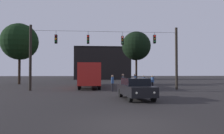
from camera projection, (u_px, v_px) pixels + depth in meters
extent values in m
plane|color=black|center=(102.00, 85.00, 31.95)|extent=(168.00, 168.00, 0.00)
cylinder|color=black|center=(30.00, 58.00, 22.34)|extent=(0.28, 0.28, 7.03)
cylinder|color=black|center=(176.00, 58.00, 23.74)|extent=(0.28, 0.28, 7.03)
cylinder|color=black|center=(106.00, 32.00, 23.12)|extent=(16.10, 0.02, 0.02)
cylinder|color=black|center=(56.00, 33.00, 22.65)|extent=(0.03, 0.03, 0.42)
cube|color=black|center=(56.00, 39.00, 22.63)|extent=(0.26, 0.32, 0.95)
sphere|color=#510A0A|center=(56.00, 36.00, 22.46)|extent=(0.20, 0.20, 0.20)
sphere|color=orange|center=(56.00, 39.00, 22.45)|extent=(0.20, 0.20, 0.20)
sphere|color=#0C4219|center=(56.00, 42.00, 22.44)|extent=(0.20, 0.20, 0.20)
cylinder|color=black|center=(88.00, 33.00, 22.94)|extent=(0.03, 0.03, 0.41)
cube|color=black|center=(88.00, 39.00, 22.93)|extent=(0.26, 0.32, 0.95)
sphere|color=red|center=(88.00, 36.00, 22.76)|extent=(0.20, 0.20, 0.20)
sphere|color=#5B3D0C|center=(88.00, 39.00, 22.75)|extent=(0.20, 0.20, 0.20)
sphere|color=#0C4219|center=(88.00, 42.00, 22.74)|extent=(0.20, 0.20, 0.20)
cylinder|color=black|center=(122.00, 34.00, 23.27)|extent=(0.03, 0.03, 0.45)
cube|color=black|center=(122.00, 40.00, 23.25)|extent=(0.26, 0.32, 0.95)
sphere|color=red|center=(123.00, 37.00, 23.08)|extent=(0.20, 0.20, 0.20)
sphere|color=#5B3D0C|center=(123.00, 40.00, 23.07)|extent=(0.20, 0.20, 0.20)
sphere|color=#0C4219|center=(123.00, 43.00, 23.07)|extent=(0.20, 0.20, 0.20)
cylinder|color=black|center=(154.00, 34.00, 23.59)|extent=(0.03, 0.03, 0.28)
cube|color=black|center=(154.00, 39.00, 23.57)|extent=(0.26, 0.32, 0.95)
sphere|color=red|center=(155.00, 36.00, 23.40)|extent=(0.20, 0.20, 0.20)
sphere|color=#5B3D0C|center=(155.00, 39.00, 23.39)|extent=(0.20, 0.20, 0.20)
sphere|color=#0C4219|center=(155.00, 42.00, 23.39)|extent=(0.20, 0.20, 0.20)
cube|color=#B21E19|center=(89.00, 74.00, 27.47)|extent=(2.68, 11.04, 2.50)
cube|color=black|center=(89.00, 69.00, 27.48)|extent=(2.71, 10.38, 0.70)
cylinder|color=black|center=(82.00, 82.00, 31.26)|extent=(0.30, 1.00, 1.00)
cylinder|color=black|center=(97.00, 82.00, 31.49)|extent=(0.30, 1.00, 1.00)
cylinder|color=black|center=(80.00, 84.00, 25.13)|extent=(0.30, 1.00, 1.00)
cylinder|color=black|center=(99.00, 84.00, 25.36)|extent=(0.30, 1.00, 1.00)
cylinder|color=black|center=(79.00, 85.00, 23.16)|extent=(0.30, 1.00, 1.00)
cylinder|color=black|center=(99.00, 85.00, 23.39)|extent=(0.30, 1.00, 1.00)
cube|color=beige|center=(90.00, 70.00, 30.76)|extent=(2.57, 0.84, 0.56)
cube|color=beige|center=(89.00, 69.00, 24.75)|extent=(2.57, 0.84, 0.56)
cube|color=black|center=(136.00, 90.00, 15.09)|extent=(2.18, 4.44, 0.68)
cube|color=black|center=(135.00, 82.00, 15.25)|extent=(1.79, 2.45, 0.52)
cylinder|color=black|center=(153.00, 97.00, 13.82)|extent=(0.28, 0.66, 0.64)
cylinder|color=black|center=(130.00, 97.00, 13.54)|extent=(0.28, 0.66, 0.64)
cylinder|color=black|center=(140.00, 93.00, 16.61)|extent=(0.28, 0.66, 0.64)
cylinder|color=black|center=(121.00, 93.00, 16.33)|extent=(0.28, 0.66, 0.64)
sphere|color=white|center=(154.00, 93.00, 13.12)|extent=(0.18, 0.18, 0.18)
sphere|color=white|center=(136.00, 93.00, 12.92)|extent=(0.18, 0.18, 0.18)
cylinder|color=black|center=(135.00, 86.00, 23.57)|extent=(0.14, 0.14, 0.87)
cylinder|color=black|center=(135.00, 86.00, 23.73)|extent=(0.14, 0.14, 0.87)
cube|color=#2D4C7F|center=(135.00, 79.00, 23.67)|extent=(0.24, 0.36, 0.65)
sphere|color=#8C6B51|center=(135.00, 75.00, 23.68)|extent=(0.24, 0.24, 0.24)
cylinder|color=black|center=(152.00, 86.00, 24.43)|extent=(0.14, 0.14, 0.78)
cylinder|color=black|center=(153.00, 86.00, 24.29)|extent=(0.14, 0.14, 0.78)
cube|color=#2D4C7F|center=(152.00, 80.00, 24.38)|extent=(0.34, 0.42, 0.59)
sphere|color=#8C6B51|center=(152.00, 76.00, 24.39)|extent=(0.21, 0.21, 0.21)
cylinder|color=black|center=(123.00, 87.00, 21.63)|extent=(0.14, 0.14, 0.89)
cylinder|color=black|center=(123.00, 87.00, 21.79)|extent=(0.14, 0.14, 0.89)
cube|color=#4C4C56|center=(123.00, 79.00, 21.73)|extent=(0.29, 0.39, 0.67)
sphere|color=#8C6B51|center=(123.00, 75.00, 21.74)|extent=(0.24, 0.24, 0.24)
cylinder|color=black|center=(144.00, 85.00, 25.89)|extent=(0.14, 0.14, 0.78)
cylinder|color=black|center=(144.00, 85.00, 25.73)|extent=(0.14, 0.14, 0.78)
cube|color=#2D4C7F|center=(144.00, 79.00, 25.83)|extent=(0.28, 0.39, 0.58)
sphere|color=#8C6B51|center=(144.00, 76.00, 25.84)|extent=(0.21, 0.21, 0.21)
cylinder|color=black|center=(112.00, 87.00, 21.24)|extent=(0.14, 0.14, 0.83)
cylinder|color=black|center=(113.00, 87.00, 21.09)|extent=(0.14, 0.14, 0.83)
cube|color=#2D4C7F|center=(112.00, 80.00, 21.18)|extent=(0.25, 0.37, 0.62)
sphere|color=#8C6B51|center=(112.00, 76.00, 21.19)|extent=(0.22, 0.22, 0.22)
cube|color=black|center=(102.00, 64.00, 60.67)|extent=(15.41, 9.34, 8.54)
cube|color=black|center=(102.00, 49.00, 60.79)|extent=(15.41, 9.34, 0.50)
cylinder|color=black|center=(136.00, 70.00, 36.11)|extent=(0.34, 0.34, 4.79)
sphere|color=black|center=(136.00, 46.00, 36.22)|extent=(4.98, 4.98, 4.98)
cylinder|color=black|center=(19.00, 69.00, 34.33)|extent=(0.39, 0.39, 4.91)
sphere|color=black|center=(20.00, 42.00, 34.45)|extent=(5.99, 5.99, 5.99)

